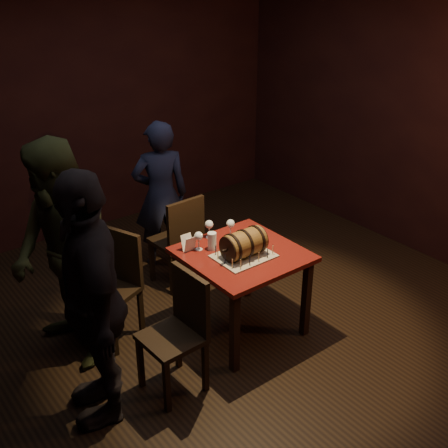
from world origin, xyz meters
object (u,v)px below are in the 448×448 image
at_px(wine_glass_left, 199,237).
at_px(wine_glass_mid, 209,225).
at_px(pint_of_ale, 212,241).
at_px(chair_left_rear, 115,280).
at_px(person_left_rear, 63,258).
at_px(barrel_cake, 244,244).
at_px(person_left_front, 92,300).
at_px(wine_glass_right, 231,224).
at_px(pub_table, 242,264).
at_px(person_back, 161,196).
at_px(chair_back, 180,237).
at_px(chair_left_front, 180,326).

xyz_separation_m(wine_glass_left, wine_glass_mid, (0.19, 0.12, -0.00)).
height_order(wine_glass_left, pint_of_ale, wine_glass_left).
relative_size(chair_left_rear, person_left_rear, 0.52).
xyz_separation_m(barrel_cake, pint_of_ale, (-0.12, 0.25, -0.05)).
height_order(person_left_rear, person_left_front, person_left_front).
distance_m(wine_glass_mid, wine_glass_right, 0.18).
xyz_separation_m(pub_table, wine_glass_left, (-0.25, 0.25, 0.23)).
distance_m(barrel_cake, person_back, 1.45).
distance_m(pub_table, person_back, 1.39).
bearing_deg(barrel_cake, chair_back, 88.32).
bearing_deg(wine_glass_mid, chair_left_front, -139.19).
bearing_deg(wine_glass_mid, wine_glass_right, -33.27).
xyz_separation_m(wine_glass_left, chair_left_rear, (-0.60, 0.35, -0.35)).
bearing_deg(person_left_front, wine_glass_left, 126.13).
height_order(pub_table, chair_left_front, chair_left_front).
bearing_deg(pub_table, person_back, 86.28).
xyz_separation_m(pub_table, person_left_front, (-1.36, -0.12, 0.27)).
xyz_separation_m(chair_left_front, person_back, (0.87, 1.63, 0.24)).
relative_size(pub_table, person_left_front, 0.50).
height_order(wine_glass_mid, chair_back, chair_back).
relative_size(wine_glass_mid, wine_glass_right, 1.00).
height_order(chair_back, chair_left_front, same).
relative_size(wine_glass_mid, pint_of_ale, 1.07).
distance_m(wine_glass_mid, pint_of_ale, 0.22).
distance_m(pub_table, wine_glass_right, 0.37).
distance_m(chair_back, person_left_rear, 1.36).
distance_m(wine_glass_left, chair_back, 0.77).
distance_m(barrel_cake, person_left_rear, 1.38).
xyz_separation_m(chair_back, person_left_front, (-1.35, -1.02, 0.39)).
relative_size(chair_left_rear, person_back, 0.61).
xyz_separation_m(wine_glass_left, wine_glass_right, (0.35, 0.02, 0.00)).
distance_m(person_left_rear, person_left_front, 0.67).
relative_size(pub_table, wine_glass_right, 5.59).
bearing_deg(barrel_cake, chair_left_front, -165.65).
distance_m(barrel_cake, wine_glass_mid, 0.43).
height_order(barrel_cake, chair_left_front, barrel_cake).
relative_size(person_back, person_left_front, 0.84).
height_order(pub_table, chair_back, chair_back).
bearing_deg(wine_glass_right, wine_glass_mid, 146.73).
bearing_deg(wine_glass_left, person_back, 73.21).
distance_m(wine_glass_left, wine_glass_mid, 0.23).
bearing_deg(person_left_rear, chair_left_front, 28.60).
relative_size(chair_left_front, person_left_front, 0.51).
height_order(pub_table, wine_glass_mid, wine_glass_mid).
bearing_deg(person_left_front, pub_table, 112.63).
distance_m(pint_of_ale, chair_left_rear, 0.85).
xyz_separation_m(pub_table, chair_left_rear, (-0.85, 0.60, -0.12)).
bearing_deg(barrel_cake, person_left_rear, 153.62).
distance_m(pub_table, barrel_cake, 0.24).
bearing_deg(chair_back, barrel_cake, -91.68).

